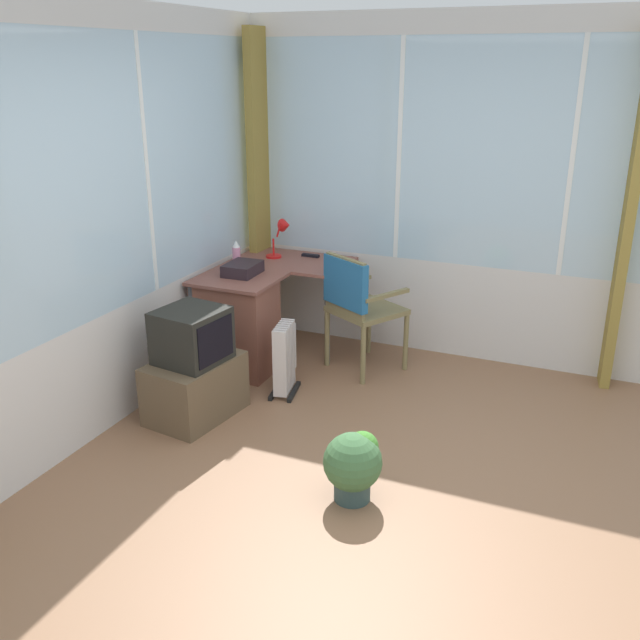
{
  "coord_description": "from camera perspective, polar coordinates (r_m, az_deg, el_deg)",
  "views": [
    {
      "loc": [
        -3.14,
        -1.0,
        2.3
      ],
      "look_at": [
        0.76,
        0.68,
        0.73
      ],
      "focal_mm": 39.42,
      "sensor_mm": 36.0,
      "label": 1
    }
  ],
  "objects": [
    {
      "name": "tv_remote",
      "position": [
        5.92,
        -0.78,
        5.26
      ],
      "size": [
        0.04,
        0.15,
        0.02
      ],
      "primitive_type": "cube",
      "rotation": [
        0.0,
        0.0,
        -0.0
      ],
      "color": "black",
      "rests_on": "desk"
    },
    {
      "name": "north_window_panel",
      "position": [
        4.42,
        -19.65,
        6.37
      ],
      "size": [
        4.5,
        0.07,
        2.66
      ],
      "color": "silver",
      "rests_on": "ground"
    },
    {
      "name": "curtain_east_far",
      "position": [
        5.44,
        23.71,
        7.78
      ],
      "size": [
        0.31,
        0.11,
        2.56
      ],
      "primitive_type": "cube",
      "rotation": [
        0.0,
        0.0,
        0.12
      ],
      "color": "olive",
      "rests_on": "ground"
    },
    {
      "name": "curtain_corner",
      "position": [
        6.08,
        -4.88,
        10.58
      ],
      "size": [
        0.31,
        0.08,
        2.56
      ],
      "primitive_type": "cube",
      "rotation": [
        0.0,
        0.0,
        -0.03
      ],
      "color": "olive",
      "rests_on": "ground"
    },
    {
      "name": "potted_plant",
      "position": [
        3.94,
        2.76,
        -11.53
      ],
      "size": [
        0.33,
        0.33,
        0.4
      ],
      "color": "#324949",
      "rests_on": "ground"
    },
    {
      "name": "paper_tray",
      "position": [
        5.45,
        -6.3,
        4.16
      ],
      "size": [
        0.31,
        0.24,
        0.09
      ],
      "primitive_type": "cube",
      "rotation": [
        0.0,
        0.0,
        0.03
      ],
      "color": "#2A1E24",
      "rests_on": "desk"
    },
    {
      "name": "tv_on_stand",
      "position": [
        4.82,
        -10.19,
        -4.05
      ],
      "size": [
        0.69,
        0.52,
        0.77
      ],
      "color": "brown",
      "rests_on": "ground"
    },
    {
      "name": "wooden_armchair",
      "position": [
        5.34,
        2.86,
        1.78
      ],
      "size": [
        0.66,
        0.65,
        0.94
      ],
      "color": "olive",
      "rests_on": "ground"
    },
    {
      "name": "ground",
      "position": [
        4.04,
        4.75,
        -15.08
      ],
      "size": [
        5.5,
        4.86,
        0.06
      ],
      "primitive_type": "cube",
      "color": "#8C6246"
    },
    {
      "name": "desk",
      "position": [
        5.49,
        -6.42,
        -0.03
      ],
      "size": [
        1.2,
        0.95,
        0.75
      ],
      "color": "brown",
      "rests_on": "ground"
    },
    {
      "name": "space_heater",
      "position": [
        5.13,
        -2.85,
        -3.07
      ],
      "size": [
        0.37,
        0.23,
        0.53
      ],
      "color": "silver",
      "rests_on": "ground"
    },
    {
      "name": "spray_bottle",
      "position": [
        5.64,
        -6.8,
        5.33
      ],
      "size": [
        0.06,
        0.06,
        0.22
      ],
      "color": "pink",
      "rests_on": "desk"
    },
    {
      "name": "east_window_panel",
      "position": [
        5.6,
        12.81,
        9.78
      ],
      "size": [
        0.07,
        3.86,
        2.66
      ],
      "color": "silver",
      "rests_on": "ground"
    },
    {
      "name": "desk_lamp",
      "position": [
        5.91,
        -3.03,
        7.12
      ],
      "size": [
        0.23,
        0.2,
        0.32
      ],
      "color": "red",
      "rests_on": "desk"
    }
  ]
}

